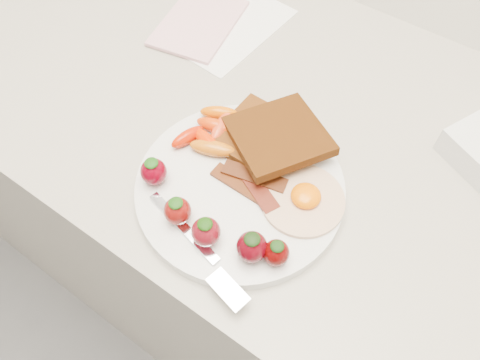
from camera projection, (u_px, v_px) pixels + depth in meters
The scene contains 11 objects.
counter at pixel (281, 255), 1.05m from camera, with size 2.00×0.60×0.90m, color gray.
plate at pixel (240, 188), 0.61m from camera, with size 0.27×0.27×0.02m, color silver.
toast_lower at pixel (260, 136), 0.63m from camera, with size 0.10×0.10×0.01m, color #411907.
toast_upper at pixel (278, 136), 0.62m from camera, with size 0.12×0.12×0.01m, color black.
fried_egg at pixel (303, 199), 0.58m from camera, with size 0.13×0.13×0.02m.
bacon_strips at pixel (250, 182), 0.60m from camera, with size 0.10×0.06×0.01m.
baby_carrots at pixel (211, 133), 0.63m from camera, with size 0.09×0.11×0.02m.
strawberries at pixel (210, 221), 0.55m from camera, with size 0.22×0.06×0.04m.
fork at pixel (203, 254), 0.54m from camera, with size 0.18×0.07×0.00m.
paper_sheet at pixel (225, 24), 0.79m from camera, with size 0.16×0.21×0.00m, color white.
notepad at pixel (199, 23), 0.79m from camera, with size 0.11×0.17×0.01m, color #DEA3B0.
Camera 1 is at (0.17, 1.30, 1.42)m, focal length 35.00 mm.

